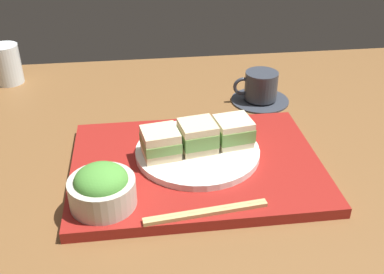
{
  "coord_description": "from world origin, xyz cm",
  "views": [
    {
      "loc": [
        -11.25,
        -77.68,
        49.67
      ],
      "look_at": [
        -1.75,
        -3.89,
        5.0
      ],
      "focal_mm": 43.12,
      "sensor_mm": 36.0,
      "label": 1
    }
  ],
  "objects_px": {
    "sandwich_plate": "(198,152)",
    "chopsticks_pair": "(206,212)",
    "sandwich_middle": "(198,136)",
    "coffee_cup": "(260,89)",
    "sandwich_far": "(233,131)",
    "salad_bowl": "(102,188)",
    "drinking_glass": "(7,64)",
    "sandwich_near": "(160,143)"
  },
  "relations": [
    {
      "from": "sandwich_near",
      "to": "salad_bowl",
      "type": "distance_m",
      "value": 0.15
    },
    {
      "from": "sandwich_near",
      "to": "sandwich_middle",
      "type": "height_order",
      "value": "sandwich_middle"
    },
    {
      "from": "salad_bowl",
      "to": "coffee_cup",
      "type": "relative_size",
      "value": 0.78
    },
    {
      "from": "drinking_glass",
      "to": "sandwich_far",
      "type": "bearing_deg",
      "value": -40.0
    },
    {
      "from": "sandwich_plate",
      "to": "coffee_cup",
      "type": "xyz_separation_m",
      "value": [
        0.18,
        0.24,
        0.01
      ]
    },
    {
      "from": "coffee_cup",
      "to": "sandwich_far",
      "type": "bearing_deg",
      "value": -116.37
    },
    {
      "from": "sandwich_plate",
      "to": "drinking_glass",
      "type": "height_order",
      "value": "drinking_glass"
    },
    {
      "from": "sandwich_plate",
      "to": "sandwich_far",
      "type": "distance_m",
      "value": 0.08
    },
    {
      "from": "drinking_glass",
      "to": "sandwich_plate",
      "type": "bearing_deg",
      "value": -45.09
    },
    {
      "from": "sandwich_near",
      "to": "sandwich_middle",
      "type": "relative_size",
      "value": 1.02
    },
    {
      "from": "sandwich_near",
      "to": "salad_bowl",
      "type": "bearing_deg",
      "value": -131.76
    },
    {
      "from": "sandwich_plate",
      "to": "chopsticks_pair",
      "type": "relative_size",
      "value": 1.16
    },
    {
      "from": "sandwich_middle",
      "to": "drinking_glass",
      "type": "relative_size",
      "value": 0.73
    },
    {
      "from": "sandwich_far",
      "to": "salad_bowl",
      "type": "xyz_separation_m",
      "value": [
        -0.24,
        -0.14,
        -0.01
      ]
    },
    {
      "from": "sandwich_plate",
      "to": "coffee_cup",
      "type": "height_order",
      "value": "coffee_cup"
    },
    {
      "from": "salad_bowl",
      "to": "sandwich_near",
      "type": "bearing_deg",
      "value": 48.24
    },
    {
      "from": "chopsticks_pair",
      "to": "coffee_cup",
      "type": "relative_size",
      "value": 1.46
    },
    {
      "from": "sandwich_middle",
      "to": "sandwich_far",
      "type": "xyz_separation_m",
      "value": [
        0.07,
        0.01,
        -0.0
      ]
    },
    {
      "from": "sandwich_far",
      "to": "sandwich_plate",
      "type": "bearing_deg",
      "value": -169.65
    },
    {
      "from": "sandwich_plate",
      "to": "salad_bowl",
      "type": "xyz_separation_m",
      "value": [
        -0.17,
        -0.13,
        0.03
      ]
    },
    {
      "from": "sandwich_middle",
      "to": "drinking_glass",
      "type": "xyz_separation_m",
      "value": [
        -0.43,
        0.43,
        -0.01
      ]
    },
    {
      "from": "drinking_glass",
      "to": "sandwich_near",
      "type": "bearing_deg",
      "value": -50.9
    },
    {
      "from": "chopsticks_pair",
      "to": "sandwich_far",
      "type": "bearing_deg",
      "value": 66.57
    },
    {
      "from": "chopsticks_pair",
      "to": "coffee_cup",
      "type": "distance_m",
      "value": 0.46
    },
    {
      "from": "chopsticks_pair",
      "to": "sandwich_near",
      "type": "bearing_deg",
      "value": 110.51
    },
    {
      "from": "sandwich_near",
      "to": "coffee_cup",
      "type": "bearing_deg",
      "value": 45.32
    },
    {
      "from": "sandwich_plate",
      "to": "salad_bowl",
      "type": "relative_size",
      "value": 2.17
    },
    {
      "from": "salad_bowl",
      "to": "chopsticks_pair",
      "type": "bearing_deg",
      "value": -15.98
    },
    {
      "from": "chopsticks_pair",
      "to": "drinking_glass",
      "type": "xyz_separation_m",
      "value": [
        -0.42,
        0.61,
        0.03
      ]
    },
    {
      "from": "sandwich_near",
      "to": "sandwich_middle",
      "type": "xyz_separation_m",
      "value": [
        0.07,
        0.01,
        0.0
      ]
    },
    {
      "from": "coffee_cup",
      "to": "salad_bowl",
      "type": "bearing_deg",
      "value": -133.82
    },
    {
      "from": "salad_bowl",
      "to": "coffee_cup",
      "type": "bearing_deg",
      "value": 46.18
    },
    {
      "from": "sandwich_plate",
      "to": "chopsticks_pair",
      "type": "xyz_separation_m",
      "value": [
        -0.01,
        -0.17,
        -0.0
      ]
    },
    {
      "from": "sandwich_middle",
      "to": "chopsticks_pair",
      "type": "xyz_separation_m",
      "value": [
        -0.01,
        -0.17,
        -0.04
      ]
    },
    {
      "from": "salad_bowl",
      "to": "drinking_glass",
      "type": "relative_size",
      "value": 1.07
    },
    {
      "from": "sandwich_near",
      "to": "chopsticks_pair",
      "type": "xyz_separation_m",
      "value": [
        0.06,
        -0.16,
        -0.04
      ]
    },
    {
      "from": "sandwich_near",
      "to": "drinking_glass",
      "type": "xyz_separation_m",
      "value": [
        -0.36,
        0.45,
        -0.01
      ]
    },
    {
      "from": "sandwich_near",
      "to": "salad_bowl",
      "type": "relative_size",
      "value": 0.7
    },
    {
      "from": "sandwich_plate",
      "to": "sandwich_far",
      "type": "height_order",
      "value": "sandwich_far"
    },
    {
      "from": "sandwich_near",
      "to": "sandwich_middle",
      "type": "bearing_deg",
      "value": 10.35
    },
    {
      "from": "sandwich_middle",
      "to": "salad_bowl",
      "type": "relative_size",
      "value": 0.68
    },
    {
      "from": "drinking_glass",
      "to": "sandwich_middle",
      "type": "bearing_deg",
      "value": -45.09
    }
  ]
}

